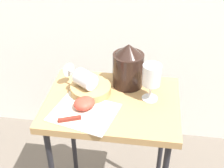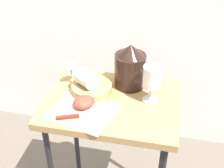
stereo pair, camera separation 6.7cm
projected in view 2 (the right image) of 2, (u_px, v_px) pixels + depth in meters
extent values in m
cube|color=white|center=(137.00, 5.00, 1.65)|extent=(2.40, 0.03, 1.80)
cube|color=#AD8451|center=(112.00, 103.00, 1.23)|extent=(0.54, 0.40, 0.03)
cylinder|color=black|center=(76.00, 134.00, 1.61)|extent=(0.02, 0.02, 0.70)
cylinder|color=black|center=(163.00, 147.00, 1.53)|extent=(0.02, 0.02, 0.70)
cube|color=beige|center=(83.00, 111.00, 1.17)|extent=(0.28, 0.25, 0.00)
cylinder|color=tan|center=(92.00, 88.00, 1.26)|extent=(0.17, 0.17, 0.03)
cylinder|color=black|center=(130.00, 71.00, 1.27)|extent=(0.13, 0.13, 0.15)
cylinder|color=orange|center=(130.00, 76.00, 1.29)|extent=(0.12, 0.12, 0.08)
cone|color=black|center=(131.00, 50.00, 1.22)|extent=(0.11, 0.11, 0.05)
torus|color=black|center=(150.00, 71.00, 1.26)|extent=(0.07, 0.01, 0.07)
cylinder|color=silver|center=(150.00, 100.00, 1.22)|extent=(0.06, 0.06, 0.00)
cylinder|color=silver|center=(151.00, 93.00, 1.20)|extent=(0.01, 0.01, 0.07)
cylinder|color=silver|center=(152.00, 76.00, 1.16)|extent=(0.07, 0.07, 0.08)
cylinder|color=orange|center=(152.00, 81.00, 1.17)|extent=(0.06, 0.06, 0.04)
cylinder|color=silver|center=(86.00, 78.00, 1.23)|extent=(0.11, 0.10, 0.07)
cylinder|color=silver|center=(76.00, 71.00, 1.27)|extent=(0.06, 0.04, 0.01)
cylinder|color=silver|center=(71.00, 68.00, 1.29)|extent=(0.04, 0.05, 0.06)
ellipsoid|color=#CC3D2D|center=(82.00, 103.00, 1.17)|extent=(0.07, 0.07, 0.04)
ellipsoid|color=#CC3D2D|center=(85.00, 102.00, 1.18)|extent=(0.07, 0.07, 0.04)
cube|color=silver|center=(97.00, 115.00, 1.14)|extent=(0.13, 0.06, 0.00)
cube|color=maroon|center=(68.00, 117.00, 1.13)|extent=(0.08, 0.04, 0.01)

